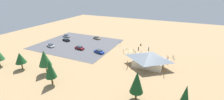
{
  "coord_description": "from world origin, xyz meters",
  "views": [
    {
      "loc": [
        -19.32,
        60.94,
        25.7
      ],
      "look_at": [
        6.59,
        4.66,
        1.2
      ],
      "focal_mm": 24.69,
      "sensor_mm": 36.0,
      "label": 1
    }
  ],
  "objects": [
    {
      "name": "car_black_inner_stall",
      "position": [
        35.46,
        0.23,
        0.73
      ],
      "size": [
        4.83,
        2.9,
        1.37
      ],
      "color": "black",
      "rests_on": "parking_lot_asphalt"
    },
    {
      "name": "parking_lot_asphalt",
      "position": [
        27.04,
        1.69,
        0.03
      ],
      "size": [
        37.57,
        32.15,
        0.05
      ],
      "primitive_type": "cube",
      "color": "#4C4C51",
      "rests_on": "ground"
    },
    {
      "name": "pine_center",
      "position": [
        -22.22,
        30.65,
        4.81
      ],
      "size": [
        2.41,
        2.41,
        7.6
      ],
      "color": "brown",
      "rests_on": "ground"
    },
    {
      "name": "bicycle_silver_lone_west",
      "position": [
        -18.02,
        -1.53,
        0.36
      ],
      "size": [
        0.73,
        1.65,
        0.8
      ],
      "color": "black",
      "rests_on": "ground"
    },
    {
      "name": "car_maroon_far_end",
      "position": [
        21.85,
        7.23,
        0.76
      ],
      "size": [
        4.88,
        2.55,
        1.44
      ],
      "color": "maroon",
      "rests_on": "parking_lot_asphalt"
    },
    {
      "name": "bicycle_red_lone_east",
      "position": [
        -4.86,
        0.12,
        0.35
      ],
      "size": [
        0.81,
        1.59,
        0.75
      ],
      "color": "black",
      "rests_on": "ground"
    },
    {
      "name": "bicycle_green_near_sign",
      "position": [
        2.81,
        0.74,
        0.35
      ],
      "size": [
        0.55,
        1.59,
        0.78
      ],
      "color": "black",
      "rests_on": "ground"
    },
    {
      "name": "pine_far_west",
      "position": [
        18.67,
        29.63,
        5.39
      ],
      "size": [
        3.99,
        3.99,
        7.97
      ],
      "color": "brown",
      "rests_on": "ground"
    },
    {
      "name": "bicycle_white_yard_right",
      "position": [
        -0.79,
        2.95,
        0.36
      ],
      "size": [
        1.67,
        0.48,
        0.76
      ],
      "color": "black",
      "rests_on": "ground"
    },
    {
      "name": "car_tan_near_entry",
      "position": [
        22.55,
        -9.64,
        0.7
      ],
      "size": [
        4.78,
        3.14,
        1.29
      ],
      "color": "tan",
      "rests_on": "parking_lot_asphalt"
    },
    {
      "name": "pine_far_east",
      "position": [
        12.19,
        33.72,
        4.98
      ],
      "size": [
        3.06,
        3.06,
        7.68
      ],
      "color": "brown",
      "rests_on": "ground"
    },
    {
      "name": "bicycle_purple_mid_cluster",
      "position": [
        -16.07,
        0.3,
        0.37
      ],
      "size": [
        1.07,
        1.38,
        0.82
      ],
      "color": "black",
      "rests_on": "ground"
    },
    {
      "name": "trash_bin",
      "position": [
        -2.47,
        -9.44,
        0.45
      ],
      "size": [
        0.6,
        0.6,
        0.9
      ],
      "primitive_type": "cylinder",
      "color": "brown",
      "rests_on": "ground"
    },
    {
      "name": "bike_pavilion",
      "position": [
        -10.33,
        10.28,
        2.85
      ],
      "size": [
        12.75,
        10.16,
        5.01
      ],
      "color": "beige",
      "rests_on": "ground"
    },
    {
      "name": "car_white_aisle_side",
      "position": [
        36.3,
        10.41,
        0.73
      ],
      "size": [
        4.62,
        2.95,
        1.38
      ],
      "color": "white",
      "rests_on": "parking_lot_asphalt"
    },
    {
      "name": "bicycle_blue_back_row",
      "position": [
        -1.31,
        -1.28,
        0.38
      ],
      "size": [
        1.22,
        1.37,
        0.87
      ],
      "color": "black",
      "rests_on": "ground"
    },
    {
      "name": "bicycle_blue_front_row",
      "position": [
        -18.42,
        0.96,
        0.37
      ],
      "size": [
        0.91,
        1.57,
        0.78
      ],
      "color": "black",
      "rests_on": "ground"
    },
    {
      "name": "visitor_by_pavilion",
      "position": [
        -3.1,
        -2.95,
        0.92
      ],
      "size": [
        0.4,
        0.39,
        1.75
      ],
      "color": "#2D3347",
      "rests_on": "ground"
    },
    {
      "name": "lot_sign",
      "position": [
        6.57,
        -4.73,
        1.41
      ],
      "size": [
        0.56,
        0.08,
        2.2
      ],
      "color": "#99999E",
      "rests_on": "ground"
    },
    {
      "name": "ground",
      "position": [
        0.0,
        0.0,
        0.0
      ],
      "size": [
        160.0,
        160.0,
        0.0
      ],
      "primitive_type": "plane",
      "color": "#9E7F56",
      "rests_on": "ground"
    },
    {
      "name": "bicycle_black_yard_center",
      "position": [
        -2.07,
        0.66,
        0.4
      ],
      "size": [
        1.0,
        1.47,
        0.88
      ],
      "color": "black",
      "rests_on": "ground"
    },
    {
      "name": "visitor_at_bikes",
      "position": [
        -7.32,
        -4.81,
        0.9
      ],
      "size": [
        0.37,
        0.36,
        1.71
      ],
      "color": "#2D3347",
      "rests_on": "ground"
    },
    {
      "name": "bicycle_teal_yard_front",
      "position": [
        -4.87,
        3.0,
        0.38
      ],
      "size": [
        1.41,
        1.21,
        0.85
      ],
      "color": "black",
      "rests_on": "ground"
    },
    {
      "name": "car_blue_front_row",
      "position": [
        11.54,
        7.32,
        0.74
      ],
      "size": [
        5.13,
        3.19,
        1.37
      ],
      "color": "#1E42B2",
      "rests_on": "parking_lot_asphalt"
    },
    {
      "name": "bicycle_orange_edge_north",
      "position": [
        1.48,
        3.61,
        0.39
      ],
      "size": [
        1.0,
        1.54,
        0.86
      ],
      "color": "black",
      "rests_on": "ground"
    },
    {
      "name": "pine_midwest",
      "position": [
        -11.55,
        29.78,
        4.92
      ],
      "size": [
        3.37,
        3.37,
        7.75
      ],
      "color": "brown",
      "rests_on": "ground"
    },
    {
      "name": "pine_mideast",
      "position": [
        28.56,
        31.02,
        4.15
      ],
      "size": [
        3.54,
        3.54,
        6.02
      ],
      "color": "brown",
      "rests_on": "ground"
    },
    {
      "name": "car_silver_end_stall",
      "position": [
        40.19,
        -5.53,
        0.75
      ],
      "size": [
        4.8,
        2.62,
        1.43
      ],
      "color": "#BCBCC1",
      "rests_on": "parking_lot_asphalt"
    },
    {
      "name": "bicycle_yellow_near_porch",
      "position": [
        1.48,
        -0.76,
        0.38
      ],
      "size": [
        1.7,
        0.48,
        0.84
      ],
      "color": "black",
      "rests_on": "ground"
    }
  ]
}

